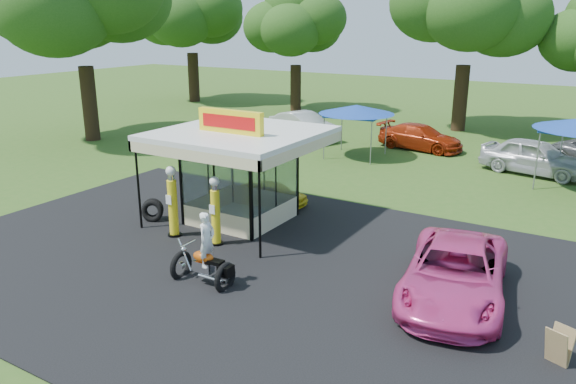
% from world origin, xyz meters
% --- Properties ---
extents(ground, '(120.00, 120.00, 0.00)m').
position_xyz_m(ground, '(0.00, 0.00, 0.00)').
color(ground, '#33581B').
rests_on(ground, ground).
extents(asphalt_apron, '(20.00, 14.00, 0.04)m').
position_xyz_m(asphalt_apron, '(0.00, 2.00, 0.02)').
color(asphalt_apron, black).
rests_on(asphalt_apron, ground).
extents(gas_station_kiosk, '(5.40, 5.40, 4.18)m').
position_xyz_m(gas_station_kiosk, '(-2.00, 4.99, 1.78)').
color(gas_station_kiosk, white).
rests_on(gas_station_kiosk, ground).
extents(gas_pump_left, '(0.47, 0.47, 2.50)m').
position_xyz_m(gas_pump_left, '(-3.02, 2.49, 1.20)').
color(gas_pump_left, black).
rests_on(gas_pump_left, ground).
extents(gas_pump_right, '(0.44, 0.44, 2.35)m').
position_xyz_m(gas_pump_right, '(-1.31, 2.63, 1.13)').
color(gas_pump_right, black).
rests_on(gas_pump_right, ground).
extents(motorcycle, '(1.88, 0.91, 2.23)m').
position_xyz_m(motorcycle, '(0.23, 0.22, 0.87)').
color(motorcycle, black).
rests_on(motorcycle, ground).
extents(spare_tires, '(1.06, 0.88, 0.85)m').
position_xyz_m(spare_tires, '(-4.78, 3.26, 0.41)').
color(spare_tires, black).
rests_on(spare_tires, ground).
extents(a_frame_sign, '(0.53, 0.60, 0.88)m').
position_xyz_m(a_frame_sign, '(9.15, 1.11, 0.44)').
color(a_frame_sign, '#593819').
rests_on(a_frame_sign, ground).
extents(kiosk_car, '(2.82, 1.13, 0.96)m').
position_xyz_m(kiosk_car, '(-2.00, 7.20, 0.48)').
color(kiosk_car, yellow).
rests_on(kiosk_car, ground).
extents(pink_sedan, '(3.40, 5.81, 1.52)m').
position_xyz_m(pink_sedan, '(6.41, 2.92, 0.76)').
color(pink_sedan, '#DA3B89').
rests_on(pink_sedan, ground).
extents(bg_car_a, '(5.29, 3.32, 1.64)m').
position_xyz_m(bg_car_a, '(-7.45, 19.20, 0.82)').
color(bg_car_a, silver).
rests_on(bg_car_a, ground).
extents(bg_car_b, '(5.14, 2.69, 1.42)m').
position_xyz_m(bg_car_b, '(-0.25, 20.04, 0.71)').
color(bg_car_b, '#A5290C').
rests_on(bg_car_b, ground).
extents(bg_car_c, '(5.31, 2.98, 1.70)m').
position_xyz_m(bg_car_c, '(6.19, 17.64, 0.85)').
color(bg_car_c, silver).
rests_on(bg_car_c, ground).
extents(tent_west, '(4.03, 4.03, 2.82)m').
position_xyz_m(tent_west, '(-2.68, 16.46, 2.55)').
color(tent_west, gray).
rests_on(tent_west, ground).
extents(oak_far_a, '(10.16, 10.16, 12.04)m').
position_xyz_m(oak_far_a, '(-24.29, 28.65, 7.66)').
color(oak_far_a, black).
rests_on(oak_far_a, ground).
extents(oak_far_b, '(8.47, 8.47, 10.11)m').
position_xyz_m(oak_far_b, '(-13.66, 28.76, 6.45)').
color(oak_far_b, black).
rests_on(oak_far_b, ground).
extents(oak_far_c, '(10.33, 10.33, 12.18)m').
position_xyz_m(oak_far_c, '(0.06, 26.98, 7.73)').
color(oak_far_c, black).
rests_on(oak_far_c, ground).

